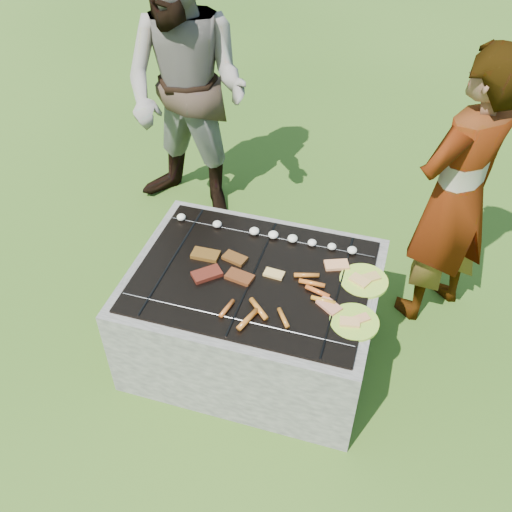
{
  "coord_description": "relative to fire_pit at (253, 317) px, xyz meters",
  "views": [
    {
      "loc": [
        0.64,
        -2.05,
        2.68
      ],
      "look_at": [
        0.0,
        0.05,
        0.7
      ],
      "focal_mm": 40.0,
      "sensor_mm": 36.0,
      "label": 1
    }
  ],
  "objects": [
    {
      "name": "plate_far",
      "position": [
        0.56,
        0.13,
        0.33
      ],
      "size": [
        0.31,
        0.31,
        0.03
      ],
      "color": "yellow",
      "rests_on": "fire_pit"
    },
    {
      "name": "plate_near",
      "position": [
        0.56,
        -0.17,
        0.33
      ],
      "size": [
        0.29,
        0.29,
        0.03
      ],
      "color": "yellow",
      "rests_on": "fire_pit"
    },
    {
      "name": "lawn",
      "position": [
        0.0,
        0.0,
        -0.28
      ],
      "size": [
        60.0,
        60.0,
        0.0
      ],
      "primitive_type": "plane",
      "color": "#274C13",
      "rests_on": "ground"
    },
    {
      "name": "bystander",
      "position": [
        -0.83,
        1.21,
        0.67
      ],
      "size": [
        1.05,
        0.89,
        1.9
      ],
      "primitive_type": "imported",
      "rotation": [
        0.0,
        0.0,
        -0.19
      ],
      "color": "#AA978E",
      "rests_on": "ground"
    },
    {
      "name": "cook",
      "position": [
        0.95,
        0.67,
        0.57
      ],
      "size": [
        0.71,
        0.74,
        1.7
      ],
      "primitive_type": "imported",
      "rotation": [
        0.0,
        0.0,
        4.0
      ],
      "color": "gray",
      "rests_on": "ground"
    },
    {
      "name": "bread_on_grate",
      "position": [
        0.34,
        0.05,
        0.34
      ],
      "size": [
        0.44,
        0.42,
        0.02
      ],
      "color": "#EDD379",
      "rests_on": "fire_pit"
    },
    {
      "name": "fire_pit",
      "position": [
        0.0,
        0.0,
        0.0
      ],
      "size": [
        1.3,
        1.0,
        0.62
      ],
      "color": "#A0988E",
      "rests_on": "ground"
    },
    {
      "name": "sausages",
      "position": [
        0.2,
        -0.15,
        0.34
      ],
      "size": [
        0.53,
        0.49,
        0.03
      ],
      "color": "#C65A20",
      "rests_on": "fire_pit"
    },
    {
      "name": "pork_slabs",
      "position": [
        -0.19,
        -0.0,
        0.34
      ],
      "size": [
        0.38,
        0.29,
        0.02
      ],
      "color": "#9A631C",
      "rests_on": "fire_pit"
    },
    {
      "name": "mushrooms",
      "position": [
        0.02,
        0.32,
        0.35
      ],
      "size": [
        1.05,
        0.06,
        0.04
      ],
      "color": "white",
      "rests_on": "fire_pit"
    }
  ]
}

